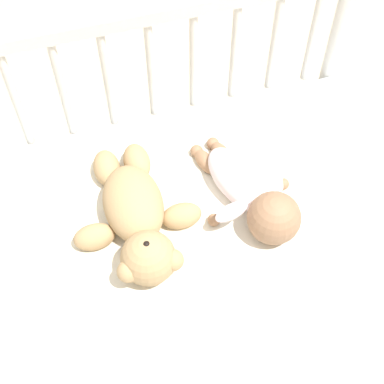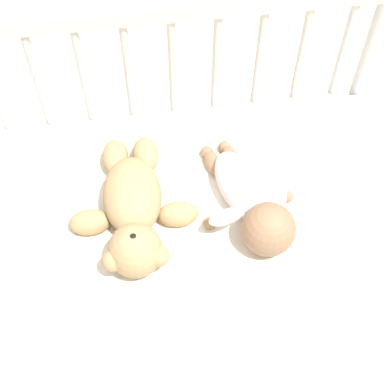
# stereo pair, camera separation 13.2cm
# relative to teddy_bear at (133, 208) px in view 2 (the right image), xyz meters

# --- Properties ---
(ground_plane) EXTENTS (12.00, 12.00, 0.00)m
(ground_plane) POSITION_rel_teddy_bear_xyz_m (0.15, 0.02, -0.61)
(ground_plane) COLOR #C6B293
(crib_mattress) EXTENTS (1.16, 0.67, 0.56)m
(crib_mattress) POSITION_rel_teddy_bear_xyz_m (0.15, 0.02, -0.34)
(crib_mattress) COLOR silver
(crib_mattress) RESTS_ON ground_plane
(crib_rail) EXTENTS (1.16, 0.04, 0.91)m
(crib_rail) POSITION_rel_teddy_bear_xyz_m (0.15, 0.37, 0.02)
(crib_rail) COLOR beige
(crib_rail) RESTS_ON ground_plane
(blanket) EXTENTS (0.77, 0.52, 0.01)m
(blanket) POSITION_rel_teddy_bear_xyz_m (0.13, 0.04, -0.05)
(blanket) COLOR silver
(blanket) RESTS_ON crib_mattress
(teddy_bear) EXTENTS (0.32, 0.43, 0.13)m
(teddy_bear) POSITION_rel_teddy_bear_xyz_m (0.00, 0.00, 0.00)
(teddy_bear) COLOR tan
(teddy_bear) RESTS_ON crib_mattress
(baby) EXTENTS (0.25, 0.39, 0.13)m
(baby) POSITION_rel_teddy_bear_xyz_m (0.29, -0.03, -0.00)
(baby) COLOR white
(baby) RESTS_ON crib_mattress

